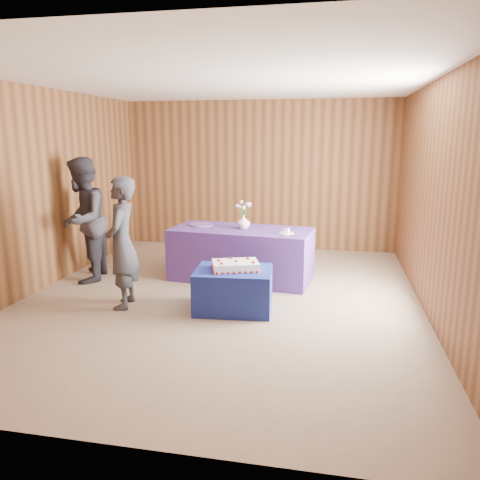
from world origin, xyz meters
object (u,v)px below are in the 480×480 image
(guest_left, at_px, (122,243))
(guest_right, at_px, (83,220))
(cake_table, at_px, (234,290))
(vase, at_px, (244,222))
(serving_table, at_px, (241,254))
(sheet_cake, at_px, (235,266))

(guest_left, xyz_separation_m, guest_right, (-1.01, 0.90, 0.09))
(guest_left, height_order, guest_right, guest_right)
(cake_table, distance_m, vase, 1.41)
(serving_table, distance_m, guest_right, 2.31)
(cake_table, relative_size, guest_right, 0.51)
(sheet_cake, distance_m, guest_left, 1.39)
(guest_left, bearing_deg, guest_right, -143.63)
(cake_table, bearing_deg, guest_right, 157.29)
(sheet_cake, height_order, guest_right, guest_right)
(serving_table, bearing_deg, guest_left, -123.71)
(vase, bearing_deg, guest_right, -166.52)
(vase, height_order, guest_left, guest_left)
(serving_table, xyz_separation_m, guest_right, (-2.19, -0.50, 0.51))
(serving_table, height_order, guest_left, guest_left)
(vase, relative_size, guest_right, 0.11)
(serving_table, bearing_deg, cake_table, -76.57)
(vase, distance_m, guest_right, 2.28)
(serving_table, bearing_deg, vase, 56.26)
(cake_table, bearing_deg, guest_left, -178.48)
(guest_left, bearing_deg, sheet_cake, 84.85)
(guest_right, bearing_deg, serving_table, 89.50)
(vase, bearing_deg, sheet_cake, -83.42)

